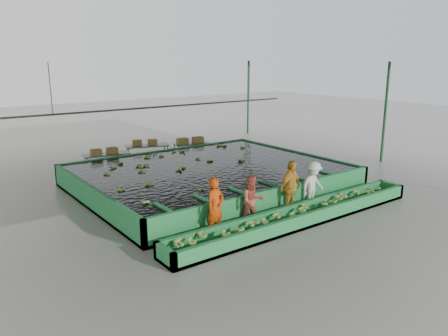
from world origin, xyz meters
TOP-DOWN VIEW (x-y plane):
  - ground at (0.00, 0.00)m, footprint 80.00×80.00m
  - shed_roof at (0.00, 0.00)m, footprint 20.00×22.00m
  - shed_posts at (0.00, 0.00)m, footprint 20.00×22.00m
  - flotation_tank at (0.00, 1.50)m, footprint 10.00×8.00m
  - tank_water at (0.00, 1.50)m, footprint 9.70×7.70m
  - sorting_trough at (0.00, -3.60)m, footprint 10.00×1.00m
  - cableway_rail at (0.00, 5.00)m, footprint 0.08×0.08m
  - rail_hanger_left at (-5.00, 5.00)m, footprint 0.04×0.04m
  - rail_hanger_right at (5.00, 5.00)m, footprint 0.04×0.04m
  - worker_a at (-2.78, -2.80)m, footprint 0.73×0.57m
  - worker_b at (-1.35, -2.80)m, footprint 0.93×0.82m
  - worker_c at (0.31, -2.80)m, footprint 1.15×0.64m
  - worker_d at (1.41, -2.80)m, footprint 1.13×0.72m
  - packing_table_left at (-2.49, 6.12)m, footprint 2.14×1.13m
  - packing_table_mid at (-0.14, 6.71)m, footprint 2.26×1.44m
  - packing_table_right at (2.25, 6.38)m, footprint 1.93×1.06m
  - box_stack_left at (-2.62, 6.07)m, footprint 1.23×0.38m
  - box_stack_mid at (-0.23, 6.78)m, footprint 1.24×0.82m
  - box_stack_right at (2.17, 6.35)m, footprint 1.46×0.57m
  - floating_bananas at (0.00, 2.30)m, footprint 8.89×6.06m
  - trough_bananas at (0.00, -3.60)m, footprint 9.60×0.64m

SIDE VIEW (x-z plane):
  - ground at x=0.00m, z-range 0.00..0.00m
  - sorting_trough at x=0.00m, z-range 0.00..0.50m
  - trough_bananas at x=0.00m, z-range 0.34..0.46m
  - packing_table_right at x=2.25m, z-range 0.00..0.83m
  - flotation_tank at x=0.00m, z-range 0.00..0.90m
  - packing_table_left at x=-2.49m, z-range 0.00..0.92m
  - packing_table_mid at x=-0.14m, z-range 0.00..0.96m
  - worker_b at x=-1.35m, z-range 0.00..1.61m
  - box_stack_right at x=2.17m, z-range 0.68..0.98m
  - worker_d at x=1.41m, z-range 0.00..1.67m
  - tank_water at x=0.00m, z-range 0.85..0.85m
  - floating_bananas at x=0.00m, z-range 0.79..0.91m
  - worker_a at x=-2.78m, z-range 0.00..1.78m
  - box_stack_left at x=-2.62m, z-range 0.79..1.06m
  - worker_c at x=0.31m, z-range 0.00..1.86m
  - box_stack_mid at x=-0.23m, z-range 0.83..1.09m
  - shed_posts at x=0.00m, z-range 0.00..5.00m
  - cableway_rail at x=0.00m, z-range -4.00..10.00m
  - rail_hanger_left at x=-5.00m, z-range 3.00..5.00m
  - rail_hanger_right at x=5.00m, z-range 3.00..5.00m
  - shed_roof at x=0.00m, z-range 4.98..5.02m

